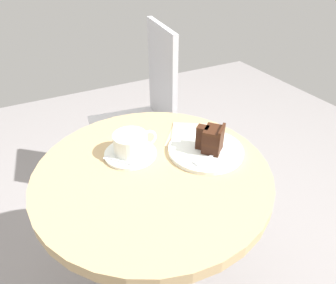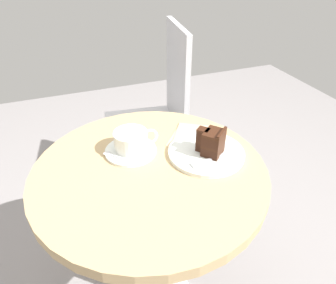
{
  "view_description": "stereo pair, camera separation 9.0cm",
  "coord_description": "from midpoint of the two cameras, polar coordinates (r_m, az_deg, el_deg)",
  "views": [
    {
      "loc": [
        -0.27,
        -0.62,
        1.26
      ],
      "look_at": [
        0.08,
        0.05,
        0.75
      ],
      "focal_mm": 32.0,
      "sensor_mm": 36.0,
      "label": 1
    },
    {
      "loc": [
        -0.19,
        -0.65,
        1.26
      ],
      "look_at": [
        0.08,
        0.05,
        0.75
      ],
      "focal_mm": 32.0,
      "sensor_mm": 36.0,
      "label": 2
    }
  ],
  "objects": [
    {
      "name": "coffee_cup",
      "position": [
        0.91,
        -9.87,
        -0.2
      ],
      "size": [
        0.14,
        0.1,
        0.06
      ],
      "color": "silver",
      "rests_on": "saucer"
    },
    {
      "name": "cafe_table",
      "position": [
        0.95,
        -5.53,
        -10.96
      ],
      "size": [
        0.68,
        0.68,
        0.71
      ],
      "color": "tan",
      "rests_on": "ground"
    },
    {
      "name": "saucer",
      "position": [
        0.93,
        -9.96,
        -2.25
      ],
      "size": [
        0.16,
        0.16,
        0.01
      ],
      "color": "silver",
      "rests_on": "cafe_table"
    },
    {
      "name": "teaspoon",
      "position": [
        0.9,
        -12.98,
        -3.41
      ],
      "size": [
        0.07,
        0.08,
        0.0
      ],
      "rotation": [
        0.0,
        0.0,
        2.26
      ],
      "color": "silver",
      "rests_on": "saucer"
    },
    {
      "name": "napkin",
      "position": [
        1.0,
        1.89,
        1.23
      ],
      "size": [
        0.21,
        0.21,
        0.0
      ],
      "rotation": [
        0.0,
        0.0,
        0.86
      ],
      "color": "tan",
      "rests_on": "cafe_table"
    },
    {
      "name": "cafe_chair",
      "position": [
        1.51,
        -5.88,
        6.38
      ],
      "size": [
        0.43,
        0.43,
        0.95
      ],
      "rotation": [
        0.0,
        0.0,
        4.58
      ],
      "color": "#BCBCC1",
      "rests_on": "ground"
    },
    {
      "name": "cake_slice",
      "position": [
        0.9,
        5.48,
        0.42
      ],
      "size": [
        0.09,
        0.09,
        0.09
      ],
      "rotation": [
        0.0,
        0.0,
        2.28
      ],
      "color": "#381E14",
      "rests_on": "cake_plate"
    },
    {
      "name": "cake_plate",
      "position": [
        0.93,
        4.32,
        -1.47
      ],
      "size": [
        0.23,
        0.23,
        0.01
      ],
      "color": "silver",
      "rests_on": "cafe_table"
    },
    {
      "name": "fork",
      "position": [
        0.88,
        4.7,
        -3.15
      ],
      "size": [
        0.13,
        0.04,
        0.0
      ],
      "rotation": [
        0.0,
        0.0,
        3.3
      ],
      "color": "silver",
      "rests_on": "cake_plate"
    }
  ]
}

